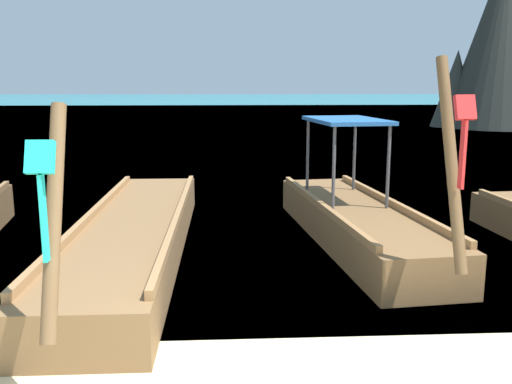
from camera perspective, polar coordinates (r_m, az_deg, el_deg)
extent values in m
plane|color=#147A89|center=(65.03, -2.78, 8.92)|extent=(120.00, 120.00, 0.00)
cube|color=brown|center=(8.15, -12.23, -4.50)|extent=(1.34, 6.71, 0.53)
cube|color=#9F7246|center=(8.20, -16.57, -2.33)|extent=(0.11, 6.17, 0.10)
cube|color=#9F7246|center=(7.99, -7.95, -2.31)|extent=(0.11, 6.17, 0.10)
cylinder|color=brown|center=(4.53, -19.96, -2.68)|extent=(0.12, 0.79, 1.76)
cube|color=#1ECCBC|center=(4.26, -21.18, 3.34)|extent=(0.20, 0.14, 0.25)
cube|color=#1ECCBC|center=(4.31, -20.85, -2.54)|extent=(0.03, 0.08, 0.65)
cube|color=brown|center=(8.74, 10.20, -3.30)|extent=(1.76, 5.20, 0.55)
cube|color=#996C3F|center=(8.50, 6.67, -1.37)|extent=(0.59, 4.67, 0.10)
cube|color=#996C3F|center=(8.87, 13.72, -1.08)|extent=(0.59, 4.67, 0.10)
cylinder|color=brown|center=(6.02, 19.32, 2.79)|extent=(0.21, 0.82, 2.17)
cube|color=red|center=(5.81, 20.55, 8.08)|extent=(0.21, 0.15, 0.25)
cube|color=red|center=(5.83, 20.34, 3.58)|extent=(0.04, 0.08, 0.68)
cylinder|color=#4C4C51|center=(8.31, 7.94, 2.37)|extent=(0.06, 0.06, 1.25)
cylinder|color=#4C4C51|center=(8.60, 13.35, 2.46)|extent=(0.06, 0.06, 1.25)
cylinder|color=#4C4C51|center=(9.77, 5.30, 3.71)|extent=(0.06, 0.06, 1.25)
cylinder|color=#4C4C51|center=(10.02, 10.01, 3.77)|extent=(0.06, 0.06, 1.25)
cube|color=#235BA3|center=(9.10, 9.20, 7.23)|extent=(1.21, 1.83, 0.06)
cone|color=#2D302B|center=(34.00, 24.03, 14.52)|extent=(6.02, 6.02, 10.04)
cone|color=#32352F|center=(33.53, 19.73, 9.91)|extent=(2.59, 2.59, 4.23)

